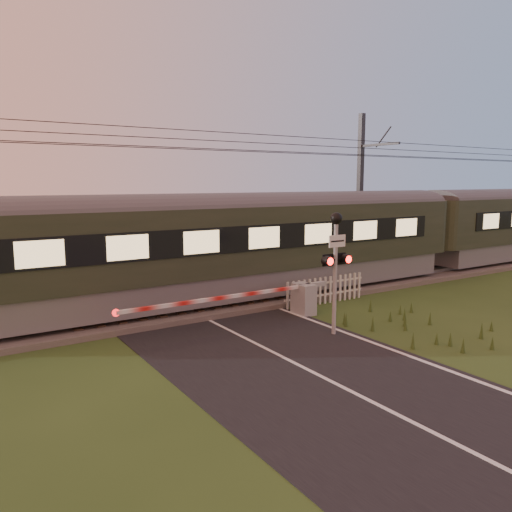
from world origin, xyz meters
TOP-DOWN VIEW (x-y plane):
  - ground at (0.00, 0.00)m, footprint 160.00×160.00m
  - road at (0.02, -0.23)m, footprint 6.00×140.00m
  - track_bed at (0.00, 6.50)m, footprint 140.00×3.40m
  - overhead_wires at (0.00, 6.50)m, footprint 120.00×0.62m
  - train at (12.47, 6.50)m, footprint 39.67×2.73m
  - boom_gate at (2.65, 3.88)m, footprint 7.37×0.80m
  - crossing_signal at (2.40, 1.61)m, footprint 0.90×0.36m
  - picket_fence at (4.62, 4.60)m, footprint 3.62×0.08m
  - catenary_mast at (10.31, 8.73)m, footprint 0.24×2.47m

SIDE VIEW (x-z plane):
  - ground at x=0.00m, z-range 0.00..0.00m
  - road at x=0.02m, z-range 0.00..0.03m
  - track_bed at x=0.00m, z-range -0.13..0.26m
  - picket_fence at x=4.62m, z-range 0.01..0.99m
  - boom_gate at x=2.65m, z-range 0.06..1.12m
  - train at x=12.47m, z-range 0.29..3.98m
  - crossing_signal at x=2.40m, z-range 0.67..4.22m
  - catenary_mast at x=10.31m, z-range 0.14..7.75m
  - overhead_wires at x=0.00m, z-range 5.41..6.04m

